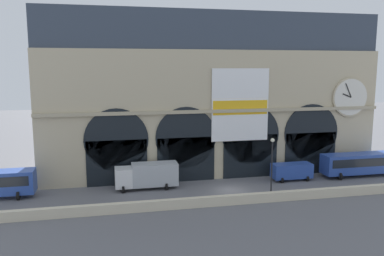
{
  "coord_description": "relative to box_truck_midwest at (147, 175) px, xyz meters",
  "views": [
    {
      "loc": [
        -13.93,
        -43.04,
        14.58
      ],
      "look_at": [
        -3.58,
        5.0,
        6.92
      ],
      "focal_mm": 36.56,
      "sensor_mm": 36.0,
      "label": 1
    }
  ],
  "objects": [
    {
      "name": "ground_plane",
      "position": [
        9.57,
        -2.81,
        -1.7
      ],
      "size": [
        200.0,
        200.0,
        0.0
      ],
      "primitive_type": "plane",
      "color": "slate"
    },
    {
      "name": "quay_parapet_wall",
      "position": [
        9.57,
        -7.47,
        -1.18
      ],
      "size": [
        90.0,
        0.7,
        1.04
      ],
      "primitive_type": "cube",
      "color": "beige",
      "rests_on": "ground"
    },
    {
      "name": "station_building",
      "position": [
        9.6,
        5.14,
        8.89
      ],
      "size": [
        45.33,
        6.28,
        21.76
      ],
      "color": "#BCAD8C",
      "rests_on": "ground"
    },
    {
      "name": "box_truck_midwest",
      "position": [
        0.0,
        0.0,
        0.0
      ],
      "size": [
        7.5,
        2.91,
        3.12
      ],
      "color": "white",
      "rests_on": "ground"
    },
    {
      "name": "van_mideast",
      "position": [
        18.74,
        -0.33,
        -0.45
      ],
      "size": [
        5.2,
        2.48,
        2.2
      ],
      "color": "#28479E",
      "rests_on": "ground"
    },
    {
      "name": "bus_east",
      "position": [
        28.79,
        -0.5,
        0.08
      ],
      "size": [
        11.0,
        3.25,
        3.1
      ],
      "color": "#28479E",
      "rests_on": "ground"
    },
    {
      "name": "street_lamp_quayside",
      "position": [
        13.11,
        -6.67,
        2.71
      ],
      "size": [
        0.44,
        0.44,
        6.9
      ],
      "color": "black",
      "rests_on": "ground"
    }
  ]
}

